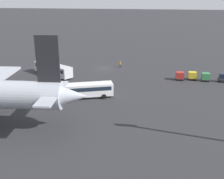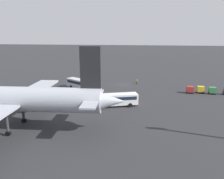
{
  "view_description": "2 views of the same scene",
  "coord_description": "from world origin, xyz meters",
  "px_view_note": "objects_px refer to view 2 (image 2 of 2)",
  "views": [
    {
      "loc": [
        -14.06,
        78.2,
        21.07
      ],
      "look_at": [
        -6.47,
        27.6,
        3.24
      ],
      "focal_mm": 45.0,
      "sensor_mm": 36.0,
      "label": 1
    },
    {
      "loc": [
        -7.9,
        74.58,
        16.98
      ],
      "look_at": [
        0.29,
        23.64,
        4.02
      ],
      "focal_mm": 35.0,
      "sensor_mm": 36.0,
      "label": 2
    }
  ],
  "objects_px": {
    "cargo_cart_red": "(190,89)",
    "shuttle_bus_far": "(116,99)",
    "shuttle_bus_near": "(82,84)",
    "cargo_cart_green": "(212,90)",
    "worker_person": "(137,81)",
    "cargo_cart_yellow": "(201,89)",
    "airplane": "(7,99)"
  },
  "relations": [
    {
      "from": "cargo_cart_red",
      "to": "shuttle_bus_far",
      "type": "bearing_deg",
      "value": 37.66
    },
    {
      "from": "shuttle_bus_near",
      "to": "cargo_cart_green",
      "type": "bearing_deg",
      "value": -145.56
    },
    {
      "from": "shuttle_bus_near",
      "to": "worker_person",
      "type": "relative_size",
      "value": 7.09
    },
    {
      "from": "cargo_cart_red",
      "to": "cargo_cart_green",
      "type": "bearing_deg",
      "value": -179.73
    },
    {
      "from": "shuttle_bus_near",
      "to": "shuttle_bus_far",
      "type": "xyz_separation_m",
      "value": [
        -12.77,
        14.72,
        -0.04
      ]
    },
    {
      "from": "cargo_cart_green",
      "to": "cargo_cart_yellow",
      "type": "bearing_deg",
      "value": -11.11
    },
    {
      "from": "shuttle_bus_far",
      "to": "cargo_cart_red",
      "type": "height_order",
      "value": "shuttle_bus_far"
    },
    {
      "from": "cargo_cart_green",
      "to": "cargo_cart_red",
      "type": "xyz_separation_m",
      "value": [
        6.28,
        0.03,
        0.0
      ]
    },
    {
      "from": "airplane",
      "to": "cargo_cart_red",
      "type": "distance_m",
      "value": 49.51
    },
    {
      "from": "shuttle_bus_near",
      "to": "cargo_cart_yellow",
      "type": "xyz_separation_m",
      "value": [
        -36.12,
        -1.53,
        -0.68
      ]
    },
    {
      "from": "airplane",
      "to": "worker_person",
      "type": "distance_m",
      "value": 47.51
    },
    {
      "from": "cargo_cart_yellow",
      "to": "cargo_cart_red",
      "type": "height_order",
      "value": "same"
    },
    {
      "from": "shuttle_bus_near",
      "to": "cargo_cart_red",
      "type": "relative_size",
      "value": 5.99
    },
    {
      "from": "shuttle_bus_far",
      "to": "cargo_cart_green",
      "type": "bearing_deg",
      "value": -168.91
    },
    {
      "from": "airplane",
      "to": "cargo_cart_green",
      "type": "height_order",
      "value": "airplane"
    },
    {
      "from": "cargo_cart_green",
      "to": "cargo_cart_yellow",
      "type": "distance_m",
      "value": 3.2
    },
    {
      "from": "worker_person",
      "to": "cargo_cart_red",
      "type": "relative_size",
      "value": 0.84
    },
    {
      "from": "worker_person",
      "to": "shuttle_bus_near",
      "type": "bearing_deg",
      "value": 34.22
    },
    {
      "from": "cargo_cart_green",
      "to": "cargo_cart_red",
      "type": "distance_m",
      "value": 6.28
    },
    {
      "from": "airplane",
      "to": "shuttle_bus_near",
      "type": "relative_size",
      "value": 3.5
    },
    {
      "from": "shuttle_bus_near",
      "to": "cargo_cart_yellow",
      "type": "bearing_deg",
      "value": -144.47
    },
    {
      "from": "cargo_cart_green",
      "to": "cargo_cart_yellow",
      "type": "height_order",
      "value": "same"
    },
    {
      "from": "cargo_cart_green",
      "to": "airplane",
      "type": "bearing_deg",
      "value": 35.89
    },
    {
      "from": "cargo_cart_yellow",
      "to": "cargo_cart_red",
      "type": "relative_size",
      "value": 1.0
    },
    {
      "from": "shuttle_bus_near",
      "to": "cargo_cart_green",
      "type": "distance_m",
      "value": 39.28
    },
    {
      "from": "shuttle_bus_far",
      "to": "cargo_cart_yellow",
      "type": "distance_m",
      "value": 28.45
    },
    {
      "from": "shuttle_bus_far",
      "to": "worker_person",
      "type": "relative_size",
      "value": 6.33
    },
    {
      "from": "airplane",
      "to": "shuttle_bus_far",
      "type": "height_order",
      "value": "airplane"
    },
    {
      "from": "shuttle_bus_far",
      "to": "cargo_cart_yellow",
      "type": "xyz_separation_m",
      "value": [
        -23.35,
        -16.24,
        -0.64
      ]
    },
    {
      "from": "shuttle_bus_far",
      "to": "cargo_cart_green",
      "type": "xyz_separation_m",
      "value": [
        -26.49,
        -15.63,
        -0.64
      ]
    },
    {
      "from": "cargo_cart_green",
      "to": "cargo_cart_red",
      "type": "bearing_deg",
      "value": 0.27
    },
    {
      "from": "shuttle_bus_near",
      "to": "cargo_cart_green",
      "type": "relative_size",
      "value": 5.99
    }
  ]
}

